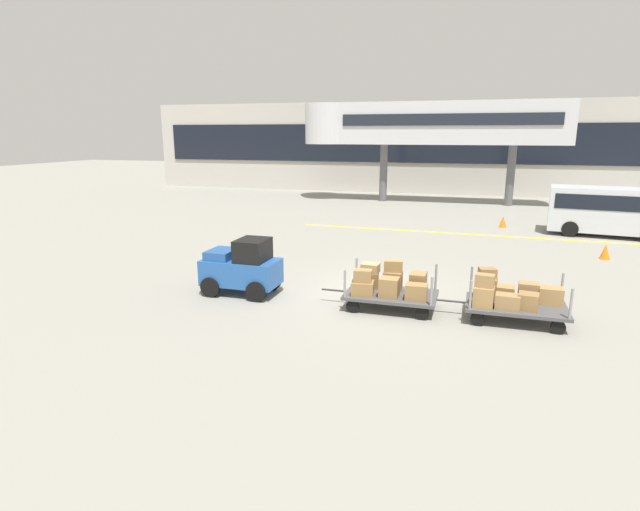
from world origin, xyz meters
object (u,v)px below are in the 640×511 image
(shuttle_van, at_px, (610,208))
(safety_cone_near, at_px, (605,252))
(baggage_tug, at_px, (242,268))
(baggage_cart_middle, at_px, (511,298))
(safety_cone_far, at_px, (503,222))
(baggage_cart_lead, at_px, (390,286))

(shuttle_van, distance_m, safety_cone_near, 4.97)
(baggage_tug, relative_size, safety_cone_near, 3.85)
(baggage_tug, relative_size, baggage_cart_middle, 0.70)
(shuttle_van, distance_m, safety_cone_far, 4.45)
(baggage_cart_middle, bearing_deg, baggage_cart_lead, 179.42)
(baggage_tug, relative_size, safety_cone_far, 3.85)
(baggage_cart_middle, distance_m, shuttle_van, 13.04)
(baggage_tug, bearing_deg, baggage_cart_lead, -0.63)
(shuttle_van, bearing_deg, safety_cone_far, 168.27)
(shuttle_van, bearing_deg, baggage_cart_middle, -111.89)
(baggage_cart_lead, distance_m, shuttle_van, 14.35)
(baggage_cart_lead, height_order, safety_cone_far, baggage_cart_lead)
(baggage_cart_lead, bearing_deg, baggage_cart_middle, -0.58)
(shuttle_van, relative_size, safety_cone_near, 9.12)
(safety_cone_near, relative_size, safety_cone_far, 1.00)
(baggage_cart_middle, relative_size, safety_cone_far, 5.47)
(baggage_cart_middle, relative_size, safety_cone_near, 5.47)
(baggage_cart_lead, relative_size, safety_cone_far, 5.47)
(baggage_cart_middle, bearing_deg, safety_cone_near, 63.07)
(baggage_tug, relative_size, baggage_cart_lead, 0.70)
(baggage_cart_lead, xyz_separation_m, shuttle_van, (7.77, 12.05, 0.66))
(shuttle_van, height_order, safety_cone_near, shuttle_van)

